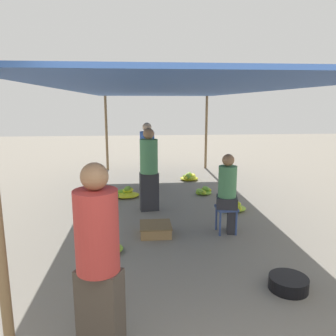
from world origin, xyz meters
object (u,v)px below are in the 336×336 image
object	(u,v)px
banana_pile_right_0	(203,191)
banana_pile_right_1	(233,207)
vendor_foreground	(98,260)
basin_black	(288,283)
vendor_seated	(228,192)
banana_pile_left_2	(126,194)
crate_near	(156,229)
shopper_walking_mid	(149,168)
banana_pile_left_0	(106,247)
banana_pile_right_2	(189,177)
shopper_walking_far	(147,155)
stool	(226,212)
banana_pile_left_1	(105,200)

from	to	relation	value
banana_pile_right_0	banana_pile_right_1	distance (m)	1.28
vendor_foreground	basin_black	world-z (taller)	vendor_foreground
vendor_seated	banana_pile_left_2	distance (m)	2.99
crate_near	shopper_walking_mid	world-z (taller)	shopper_walking_mid
banana_pile_left_0	banana_pile_right_2	xyz separation A→B (m)	(1.91, 4.36, 0.02)
basin_black	banana_pile_left_2	size ratio (longest dim) A/B	0.77
basin_black	shopper_walking_mid	bearing A→B (deg)	116.66
banana_pile_right_1	shopper_walking_far	distance (m)	2.63
vendor_foreground	banana_pile_left_2	distance (m)	4.95
basin_black	banana_pile_right_1	world-z (taller)	banana_pile_right_1
vendor_seated	shopper_walking_far	distance (m)	3.21
crate_near	shopper_walking_mid	size ratio (longest dim) A/B	0.31
stool	banana_pile_right_0	world-z (taller)	stool
banana_pile_left_2	shopper_walking_far	xyz separation A→B (m)	(0.53, 0.65, 0.80)
vendor_seated	banana_pile_left_0	xyz separation A→B (m)	(-1.98, -0.55, -0.64)
stool	banana_pile_left_2	distance (m)	2.92
crate_near	shopper_walking_mid	xyz separation A→B (m)	(-0.06, 1.28, 0.78)
banana_pile_right_1	banana_pile_left_1	bearing A→B (deg)	165.04
stool	shopper_walking_mid	xyz separation A→B (m)	(-1.25, 1.29, 0.51)
stool	banana_pile_right_2	world-z (taller)	stool
stool	banana_pile_right_2	xyz separation A→B (m)	(-0.05, 3.82, -0.27)
banana_pile_right_0	banana_pile_left_2	bearing A→B (deg)	-179.23
basin_black	banana_pile_left_1	xyz separation A→B (m)	(-2.48, 3.59, 0.01)
vendor_seated	shopper_walking_far	xyz separation A→B (m)	(-1.26, 2.95, 0.17)
basin_black	banana_pile_right_0	distance (m)	4.10
vendor_foreground	vendor_seated	xyz separation A→B (m)	(1.82, 2.58, -0.18)
vendor_seated	banana_pile_left_1	size ratio (longest dim) A/B	2.41
crate_near	banana_pile_left_2	bearing A→B (deg)	104.19
banana_pile_left_0	vendor_seated	bearing A→B (deg)	15.64
shopper_walking_far	banana_pile_right_1	bearing A→B (deg)	-47.32
basin_black	banana_pile_right_0	bearing A→B (deg)	92.87
vendor_foreground	basin_black	distance (m)	2.38
vendor_seated	shopper_walking_mid	xyz separation A→B (m)	(-1.27, 1.29, 0.16)
banana_pile_right_1	shopper_walking_far	bearing A→B (deg)	132.68
stool	vendor_seated	bearing A→B (deg)	12.56
banana_pile_left_2	banana_pile_right_1	world-z (taller)	banana_pile_left_2
banana_pile_left_1	banana_pile_left_2	size ratio (longest dim) A/B	0.95
shopper_walking_far	stool	bearing A→B (deg)	-67.25
banana_pile_left_0	shopper_walking_far	distance (m)	3.67
crate_near	banana_pile_right_2	bearing A→B (deg)	73.18
banana_pile_left_1	banana_pile_left_2	xyz separation A→B (m)	(0.43, 0.48, -0.00)
shopper_walking_mid	shopper_walking_far	distance (m)	1.66
vendor_foreground	vendor_seated	bearing A→B (deg)	54.78
vendor_foreground	banana_pile_left_0	xyz separation A→B (m)	(-0.16, 2.03, -0.82)
vendor_foreground	crate_near	distance (m)	2.78
banana_pile_left_1	basin_black	bearing A→B (deg)	-55.31
banana_pile_left_1	banana_pile_right_2	world-z (taller)	banana_pile_left_1
basin_black	banana_pile_left_1	bearing A→B (deg)	124.69
banana_pile_left_1	shopper_walking_mid	xyz separation A→B (m)	(0.95, -0.53, 0.79)
vendor_seated	shopper_walking_mid	size ratio (longest dim) A/B	0.80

